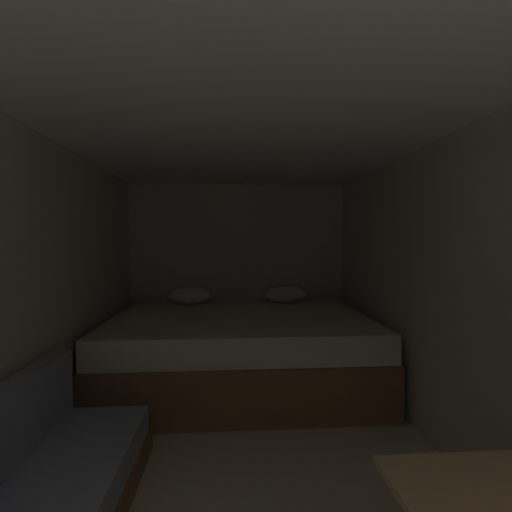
# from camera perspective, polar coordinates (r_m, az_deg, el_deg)

# --- Properties ---
(ground_plane) EXTENTS (6.77, 6.77, 0.00)m
(ground_plane) POSITION_cam_1_polar(r_m,az_deg,el_deg) (2.64, -1.26, -30.13)
(ground_plane) COLOR beige
(wall_back) EXTENTS (2.68, 0.05, 2.09)m
(wall_back) POSITION_cam_1_polar(r_m,az_deg,el_deg) (4.65, -2.76, -2.22)
(wall_back) COLOR beige
(wall_back) RESTS_ON ground
(wall_left) EXTENTS (0.05, 4.77, 2.09)m
(wall_left) POSITION_cam_1_polar(r_m,az_deg,el_deg) (2.56, -32.39, -6.41)
(wall_left) COLOR beige
(wall_left) RESTS_ON ground
(wall_right) EXTENTS (0.05, 4.77, 2.09)m
(wall_right) POSITION_cam_1_polar(r_m,az_deg,el_deg) (2.67, 28.36, -5.97)
(wall_right) COLOR beige
(wall_right) RESTS_ON ground
(ceiling_slab) EXTENTS (2.68, 4.77, 0.05)m
(ceiling_slab) POSITION_cam_1_polar(r_m,az_deg,el_deg) (2.33, -1.31, 19.75)
(ceiling_slab) COLOR white
(ceiling_slab) RESTS_ON wall_left
(bed) EXTENTS (2.46, 1.79, 0.89)m
(bed) POSITION_cam_1_polar(r_m,az_deg,el_deg) (3.84, -2.39, -13.78)
(bed) COLOR brown
(bed) RESTS_ON ground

